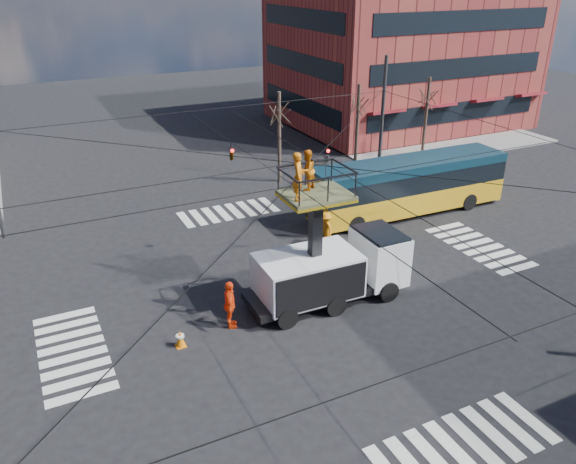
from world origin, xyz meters
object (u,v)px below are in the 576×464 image
(city_bus, at_px, (409,185))
(traffic_cone, at_px, (180,338))
(worker_ground, at_px, (230,305))
(utility_truck, at_px, (331,255))
(flagger, at_px, (325,229))

(city_bus, relative_size, traffic_cone, 17.06)
(traffic_cone, xyz_separation_m, worker_ground, (2.18, 0.37, 0.67))
(worker_ground, bearing_deg, city_bus, -47.31)
(utility_truck, xyz_separation_m, traffic_cone, (-6.79, -0.45, -1.80))
(utility_truck, bearing_deg, worker_ground, -177.84)
(city_bus, xyz_separation_m, flagger, (-6.45, -1.63, -0.82))
(city_bus, bearing_deg, flagger, -164.52)
(city_bus, height_order, flagger, city_bus)
(utility_truck, xyz_separation_m, city_bus, (8.87, 6.36, -0.43))
(city_bus, relative_size, flagger, 6.65)
(utility_truck, height_order, traffic_cone, utility_truck)
(worker_ground, height_order, flagger, worker_ground)
(utility_truck, relative_size, flagger, 3.88)
(utility_truck, distance_m, traffic_cone, 7.04)
(utility_truck, xyz_separation_m, worker_ground, (-4.62, -0.08, -1.13))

